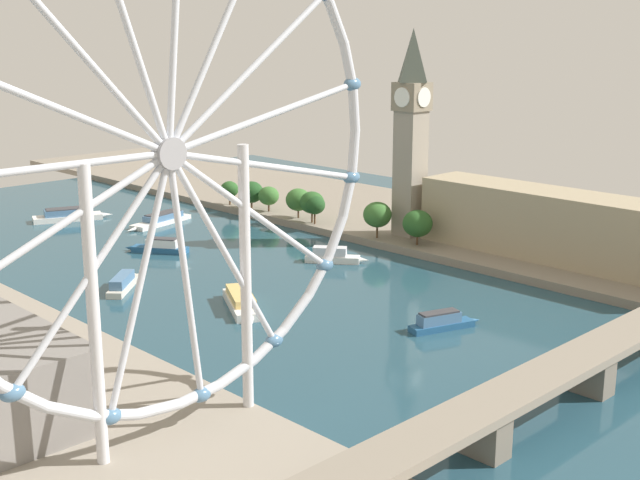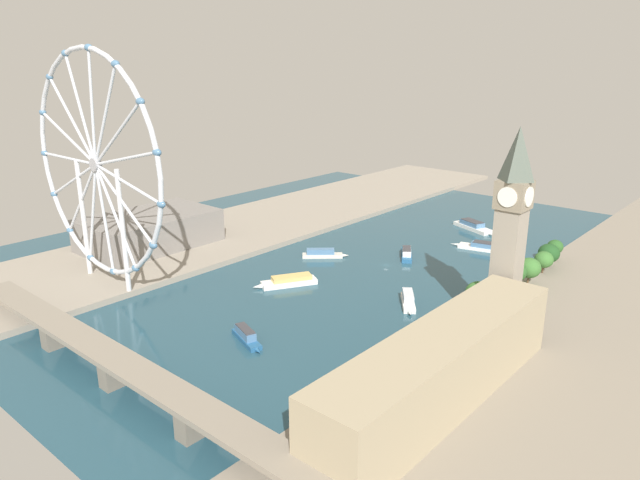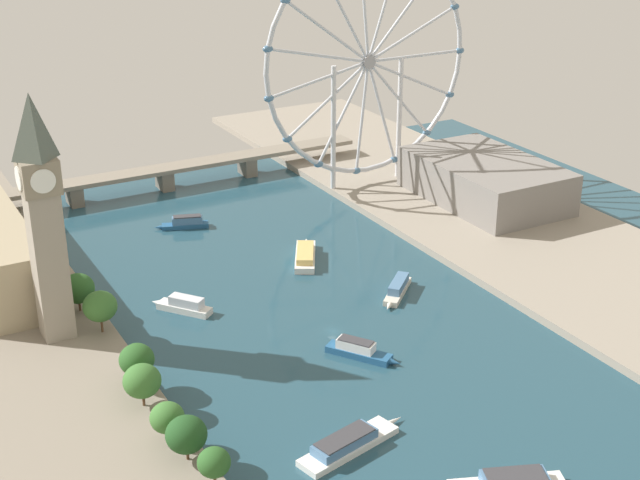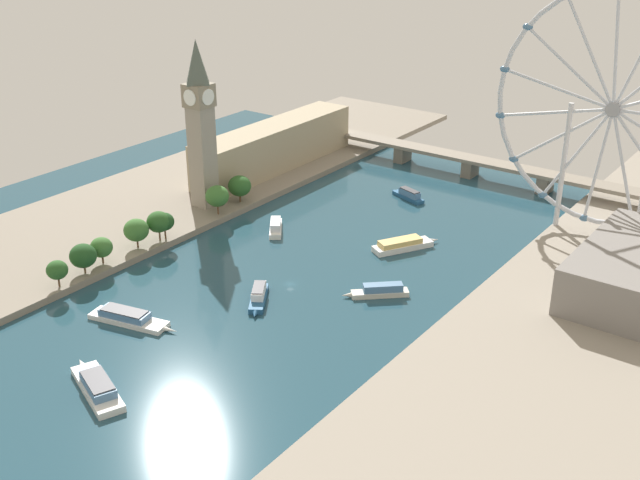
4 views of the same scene
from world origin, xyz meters
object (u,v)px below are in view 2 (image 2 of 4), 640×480
(river_bridge, at_px, (116,363))
(tour_boat_1, at_px, (486,247))
(riverside_hall, at_px, (150,230))
(ferris_wheel, at_px, (96,166))
(tour_boat_5, at_px, (473,226))
(tour_boat_4, at_px, (408,300))
(parliament_block, at_px, (441,368))
(clock_tower, at_px, (511,228))
(tour_boat_0, at_px, (407,253))
(tour_boat_3, at_px, (289,281))
(tour_boat_6, at_px, (322,254))
(tour_boat_2, at_px, (246,336))

(river_bridge, height_order, tour_boat_1, river_bridge)
(riverside_hall, bearing_deg, tour_boat_1, -138.98)
(ferris_wheel, bearing_deg, tour_boat_5, -112.61)
(ferris_wheel, bearing_deg, tour_boat_4, -147.68)
(parliament_block, relative_size, riverside_hall, 1.56)
(clock_tower, bearing_deg, riverside_hall, 9.03)
(riverside_hall, bearing_deg, tour_boat_5, -126.60)
(tour_boat_0, distance_m, tour_boat_5, 77.11)
(ferris_wheel, distance_m, tour_boat_4, 158.12)
(river_bridge, bearing_deg, tour_boat_0, -90.30)
(ferris_wheel, height_order, tour_boat_3, ferris_wheel)
(riverside_hall, distance_m, tour_boat_4, 162.20)
(tour_boat_0, relative_size, tour_boat_5, 0.67)
(tour_boat_6, bearing_deg, tour_boat_3, -113.14)
(tour_boat_4, distance_m, tour_boat_6, 78.12)
(clock_tower, height_order, tour_boat_2, clock_tower)
(clock_tower, relative_size, tour_boat_4, 3.86)
(tour_boat_4, distance_m, tour_boat_5, 138.85)
(tour_boat_6, bearing_deg, river_bridge, -119.34)
(parliament_block, relative_size, tour_boat_2, 4.95)
(riverside_hall, bearing_deg, river_bridge, 142.23)
(river_bridge, bearing_deg, tour_boat_3, -79.47)
(riverside_hall, distance_m, tour_boat_3, 101.55)
(parliament_block, bearing_deg, tour_boat_0, -53.17)
(tour_boat_6, bearing_deg, tour_boat_2, -108.08)
(parliament_block, xyz_separation_m, tour_boat_2, (82.62, 8.35, -13.11))
(parliament_block, height_order, tour_boat_5, parliament_block)
(clock_tower, height_order, riverside_hall, clock_tower)
(parliament_block, bearing_deg, tour_boat_5, -65.90)
(tour_boat_1, bearing_deg, tour_boat_0, 42.15)
(riverside_hall, xyz_separation_m, tour_boat_4, (-158.77, -31.63, -10.06))
(tour_boat_0, height_order, tour_boat_1, tour_boat_0)
(tour_boat_1, bearing_deg, tour_boat_2, 70.29)
(tour_boat_6, bearing_deg, tour_boat_5, 28.11)
(riverside_hall, height_order, river_bridge, riverside_hall)
(river_bridge, relative_size, tour_boat_6, 9.19)
(clock_tower, bearing_deg, tour_boat_0, -34.40)
(ferris_wheel, relative_size, riverside_hall, 1.51)
(river_bridge, bearing_deg, riverside_hall, -37.77)
(tour_boat_1, bearing_deg, tour_boat_5, -66.70)
(river_bridge, bearing_deg, parliament_block, -147.13)
(tour_boat_0, distance_m, tour_boat_1, 50.29)
(tour_boat_1, bearing_deg, river_bridge, 69.34)
(tour_boat_4, bearing_deg, river_bridge, -54.82)
(tour_boat_0, distance_m, tour_boat_2, 130.64)
(tour_boat_0, relative_size, tour_boat_3, 0.76)
(parliament_block, distance_m, tour_boat_4, 85.05)
(tour_boat_3, distance_m, tour_boat_5, 154.17)
(ferris_wheel, height_order, river_bridge, ferris_wheel)
(tour_boat_4, bearing_deg, clock_tower, 53.40)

